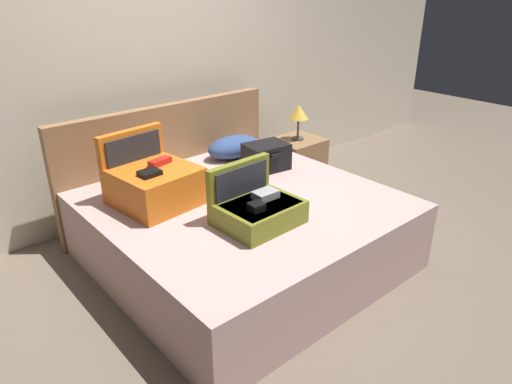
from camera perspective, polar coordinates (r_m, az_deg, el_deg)
ground_plane at (r=3.15m, az=3.19°, el=-11.20°), size 12.00×12.00×0.00m
back_wall at (r=3.94m, az=-13.85°, el=16.04°), size 8.00×0.10×2.60m
bed at (r=3.27m, az=-1.58°, el=-4.68°), size 1.85×1.83×0.48m
headboard at (r=3.89m, az=-10.58°, el=3.61°), size 1.88×0.08×0.95m
hard_case_large at (r=3.12m, az=-12.39°, el=1.24°), size 0.54×0.56×0.46m
hard_case_medium at (r=2.82m, az=0.07°, el=-1.92°), size 0.49×0.41×0.35m
hard_case_small at (r=3.63m, az=1.26°, el=4.36°), size 0.35×0.29×0.20m
pillow_near_headboard at (r=3.89m, az=-2.76°, el=5.52°), size 0.49×0.31×0.18m
nightstand at (r=4.46m, az=4.98°, el=3.47°), size 0.44×0.40×0.48m
table_lamp at (r=4.31m, az=5.22°, el=9.53°), size 0.18×0.18×0.32m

